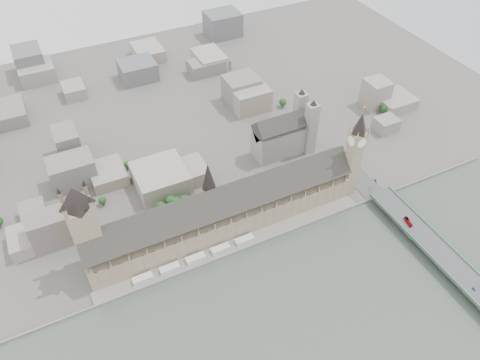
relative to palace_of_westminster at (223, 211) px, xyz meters
name	(u,v)px	position (x,y,z in m)	size (l,w,h in m)	color
ground	(232,241)	(0.00, -19.70, -22.71)	(900.00, 900.00, 0.00)	#595651
embankment_wall	(239,251)	(0.00, -34.70, -21.21)	(600.00, 1.50, 3.00)	slate
river_terrace	(235,246)	(0.00, -27.20, -21.71)	(270.00, 15.00, 2.00)	slate
terrace_tents	(195,258)	(-40.00, -26.70, -18.71)	(118.00, 7.00, 4.00)	silver
palace_of_westminster	(223,211)	(0.00, 0.00, 0.00)	(265.00, 40.73, 55.44)	gray
elizabeth_tower	(355,149)	(138.00, -11.70, 35.38)	(17.00, 17.00, 107.50)	gray
victoria_tower	(85,227)	(-122.00, 6.30, 32.50)	(30.00, 30.00, 100.00)	gray
central_tower	(209,183)	(-10.00, 6.30, 35.21)	(13.00, 13.00, 48.00)	gray
westminster_bridge	(428,244)	(162.00, -107.20, -17.58)	(25.00, 325.00, 10.25)	#474749
bridge_parapets	(466,276)	(162.00, -151.70, -11.88)	(25.00, 235.00, 1.15)	#386749
westminster_abbey	(284,134)	(110.92, 75.30, 2.38)	(68.00, 36.00, 64.00)	gray
city_skyline_inland	(149,96)	(0.00, 225.30, -3.71)	(720.00, 360.00, 38.00)	gray
park_trees	(198,198)	(-10.00, 40.30, -15.21)	(110.00, 30.00, 15.00)	#18451A
red_bus_north	(408,222)	(158.37, -81.76, -10.74)	(2.88, 12.30, 3.43)	#9D1412
car_blue	(474,289)	(157.97, -165.09, -11.79)	(1.57, 3.89, 1.33)	#1B51B0
car_approach	(376,181)	(167.13, -21.05, -11.76)	(1.96, 4.82, 1.40)	gray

